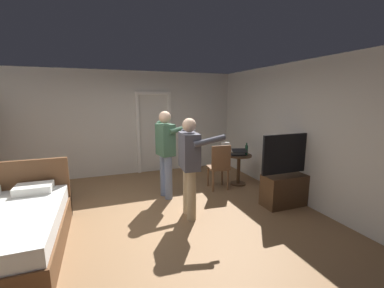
{
  "coord_description": "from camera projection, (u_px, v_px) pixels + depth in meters",
  "views": [
    {
      "loc": [
        -0.64,
        -3.82,
        1.98
      ],
      "look_at": [
        0.93,
        0.44,
        1.13
      ],
      "focal_mm": 23.27,
      "sensor_mm": 36.0,
      "label": 1
    }
  ],
  "objects": [
    {
      "name": "ground_plane",
      "position": [
        148.0,
        219.0,
        4.11
      ],
      "size": [
        6.3,
        6.3,
        0.0
      ],
      "primitive_type": "plane",
      "color": "olive"
    },
    {
      "name": "wall_back",
      "position": [
        127.0,
        123.0,
        6.41
      ],
      "size": [
        5.96,
        0.12,
        2.64
      ],
      "primitive_type": "cube",
      "color": "beige",
      "rests_on": "ground_plane"
    },
    {
      "name": "wall_right",
      "position": [
        295.0,
        132.0,
        4.86
      ],
      "size": [
        0.12,
        5.64,
        2.64
      ],
      "primitive_type": "cube",
      "color": "beige",
      "rests_on": "ground_plane"
    },
    {
      "name": "doorway_frame",
      "position": [
        154.0,
        127.0,
        6.59
      ],
      "size": [
        0.93,
        0.08,
        2.13
      ],
      "color": "white",
      "rests_on": "ground_plane"
    },
    {
      "name": "tv_flatscreen",
      "position": [
        289.0,
        183.0,
        4.61
      ],
      "size": [
        1.23,
        0.4,
        1.34
      ],
      "color": "#4C331E",
      "rests_on": "ground_plane"
    },
    {
      "name": "side_table",
      "position": [
        239.0,
        165.0,
        5.69
      ],
      "size": [
        0.57,
        0.57,
        0.7
      ],
      "color": "#4C331E",
      "rests_on": "ground_plane"
    },
    {
      "name": "laptop",
      "position": [
        238.0,
        153.0,
        5.58
      ],
      "size": [
        0.4,
        0.4,
        0.16
      ],
      "color": "black",
      "rests_on": "side_table"
    },
    {
      "name": "bottle_on_table",
      "position": [
        246.0,
        150.0,
        5.6
      ],
      "size": [
        0.06,
        0.06,
        0.28
      ],
      "color": "#19472F",
      "rests_on": "side_table"
    },
    {
      "name": "wooden_chair",
      "position": [
        219.0,
        165.0,
        5.36
      ],
      "size": [
        0.45,
        0.45,
        0.99
      ],
      "color": "brown",
      "rests_on": "ground_plane"
    },
    {
      "name": "person_blue_shirt",
      "position": [
        190.0,
        160.0,
        4.05
      ],
      "size": [
        0.69,
        0.66,
        1.66
      ],
      "color": "tan",
      "rests_on": "ground_plane"
    },
    {
      "name": "person_striped_shirt",
      "position": [
        166.0,
        149.0,
        4.87
      ],
      "size": [
        0.74,
        0.56,
        1.73
      ],
      "color": "slate",
      "rests_on": "ground_plane"
    },
    {
      "name": "suitcase_dark",
      "position": [
        54.0,
        194.0,
        4.8
      ],
      "size": [
        0.56,
        0.4,
        0.3
      ],
      "primitive_type": "cube",
      "rotation": [
        0.0,
        0.0,
        -0.06
      ],
      "color": "black",
      "rests_on": "ground_plane"
    }
  ]
}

